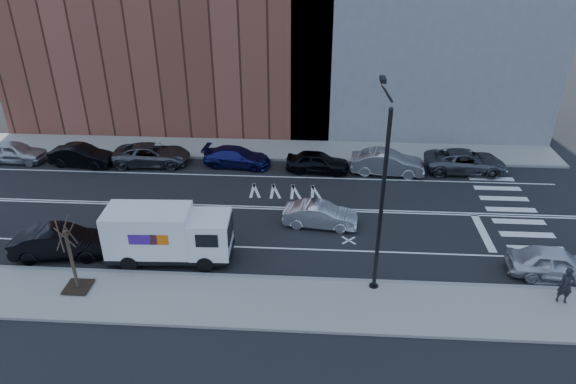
# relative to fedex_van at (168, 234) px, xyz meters

# --- Properties ---
(ground) EXTENTS (120.00, 120.00, 0.00)m
(ground) POSITION_rel_fedex_van_xyz_m (3.31, 5.60, -1.52)
(ground) COLOR black
(ground) RESTS_ON ground
(sidewalk_near) EXTENTS (44.00, 3.60, 0.15)m
(sidewalk_near) POSITION_rel_fedex_van_xyz_m (3.31, -3.20, -1.45)
(sidewalk_near) COLOR gray
(sidewalk_near) RESTS_ON ground
(sidewalk_far) EXTENTS (44.00, 3.60, 0.15)m
(sidewalk_far) POSITION_rel_fedex_van_xyz_m (3.31, 14.40, -1.45)
(sidewalk_far) COLOR gray
(sidewalk_far) RESTS_ON ground
(curb_near) EXTENTS (44.00, 0.25, 0.17)m
(curb_near) POSITION_rel_fedex_van_xyz_m (3.31, -1.40, -1.44)
(curb_near) COLOR gray
(curb_near) RESTS_ON ground
(curb_far) EXTENTS (44.00, 0.25, 0.17)m
(curb_far) POSITION_rel_fedex_van_xyz_m (3.31, 12.60, -1.44)
(curb_far) COLOR gray
(curb_far) RESTS_ON ground
(crosswalk) EXTENTS (3.00, 14.00, 0.01)m
(crosswalk) POSITION_rel_fedex_van_xyz_m (19.31, 5.60, -1.52)
(crosswalk) COLOR white
(crosswalk) RESTS_ON ground
(road_markings) EXTENTS (40.00, 8.60, 0.01)m
(road_markings) POSITION_rel_fedex_van_xyz_m (3.31, 5.60, -1.52)
(road_markings) COLOR white
(road_markings) RESTS_ON ground
(streetlight) EXTENTS (0.44, 4.02, 9.34)m
(streetlight) POSITION_rel_fedex_van_xyz_m (10.31, -1.31, 3.56)
(streetlight) COLOR black
(streetlight) RESTS_ON ground
(street_tree) EXTENTS (1.20, 1.20, 3.75)m
(street_tree) POSITION_rel_fedex_van_xyz_m (-3.69, -2.80, -0.07)
(street_tree) COLOR black
(street_tree) RESTS_ON ground
(fedex_van) EXTENTS (6.44, 2.46, 2.90)m
(fedex_van) POSITION_rel_fedex_van_xyz_m (0.00, 0.00, 0.00)
(fedex_van) COLOR black
(fedex_van) RESTS_ON ground
(far_parked_a) EXTENTS (4.55, 1.98, 1.53)m
(far_parked_a) POSITION_rel_fedex_van_xyz_m (-14.37, 11.25, -0.76)
(far_parked_a) COLOR #AFAFB4
(far_parked_a) RESTS_ON ground
(far_parked_b) EXTENTS (4.65, 2.07, 1.48)m
(far_parked_b) POSITION_rel_fedex_van_xyz_m (-9.28, 10.93, -0.78)
(far_parked_b) COLOR black
(far_parked_b) RESTS_ON ground
(far_parked_c) EXTENTS (5.51, 2.77, 1.50)m
(far_parked_c) POSITION_rel_fedex_van_xyz_m (-4.35, 11.42, -0.78)
(far_parked_c) COLOR #4A4C52
(far_parked_c) RESTS_ON ground
(far_parked_d) EXTENTS (4.93, 2.41, 1.38)m
(far_parked_d) POSITION_rel_fedex_van_xyz_m (1.77, 11.50, -0.83)
(far_parked_d) COLOR navy
(far_parked_d) RESTS_ON ground
(far_parked_e) EXTENTS (4.46, 2.08, 1.48)m
(far_parked_e) POSITION_rel_fedex_van_xyz_m (7.49, 10.92, -0.78)
(far_parked_e) COLOR black
(far_parked_e) RESTS_ON ground
(far_parked_f) EXTENTS (5.08, 2.11, 1.63)m
(far_parked_f) POSITION_rel_fedex_van_xyz_m (12.27, 10.91, -0.71)
(far_parked_f) COLOR #A2A3A7
(far_parked_f) RESTS_ON ground
(far_parked_g) EXTENTS (5.55, 2.59, 1.54)m
(far_parked_g) POSITION_rel_fedex_van_xyz_m (17.71, 11.56, -0.76)
(far_parked_g) COLOR #4C4E54
(far_parked_g) RESTS_ON ground
(driving_sedan) EXTENTS (4.33, 1.89, 1.38)m
(driving_sedan) POSITION_rel_fedex_van_xyz_m (7.72, 3.77, -0.83)
(driving_sedan) COLOR silver
(driving_sedan) RESTS_ON ground
(near_parked_rear_a) EXTENTS (5.11, 2.28, 1.63)m
(near_parked_rear_a) POSITION_rel_fedex_van_xyz_m (-5.65, -0.04, -0.71)
(near_parked_rear_a) COLOR black
(near_parked_rear_a) RESTS_ON ground
(near_parked_front) EXTENTS (4.65, 2.25, 1.53)m
(near_parked_front) POSITION_rel_fedex_van_xyz_m (19.22, -0.24, -0.76)
(near_parked_front) COLOR silver
(near_parked_front) RESTS_ON ground
(pedestrian) EXTENTS (0.72, 0.54, 1.80)m
(pedestrian) POSITION_rel_fedex_van_xyz_m (18.79, -2.38, -0.47)
(pedestrian) COLOR black
(pedestrian) RESTS_ON sidewalk_near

